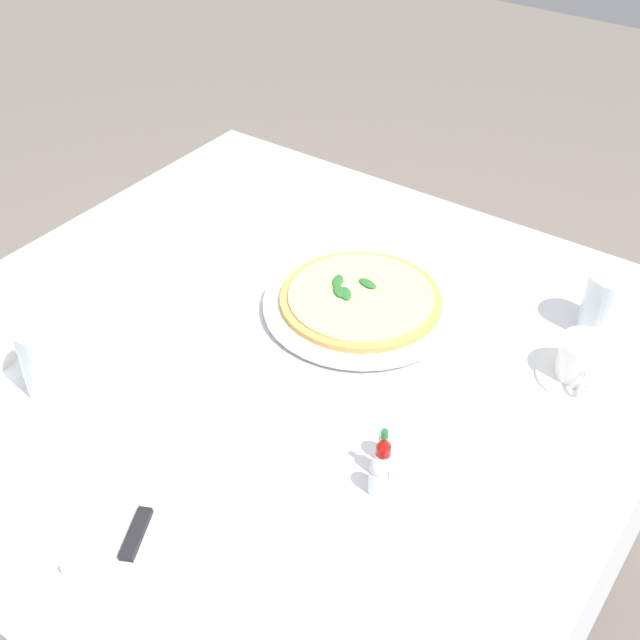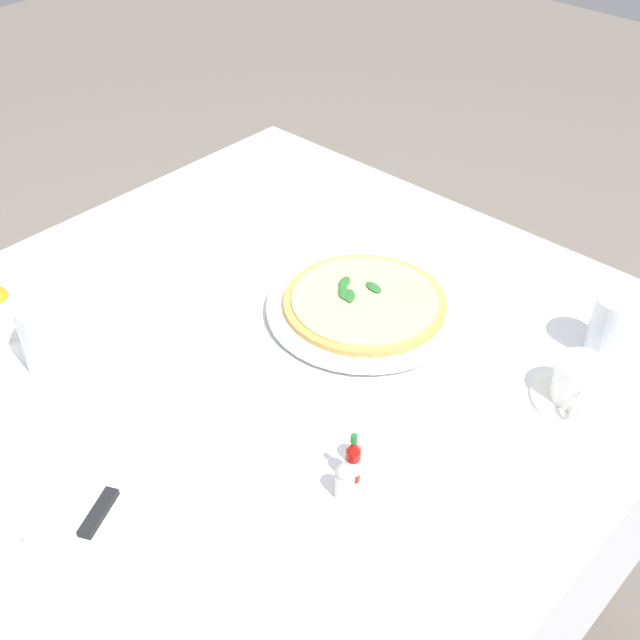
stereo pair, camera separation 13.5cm
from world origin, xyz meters
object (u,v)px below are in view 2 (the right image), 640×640
object	(u,v)px
pizza_plate	(365,308)
napkin_folded	(118,492)
water_glass_center_back	(613,329)
water_glass_far_left	(47,340)
salt_shaker	(361,451)
pepper_shaker	(345,482)
coffee_cup_near_right	(578,384)
pizza	(365,301)
dinner_knife	(118,483)
hot_sauce_bottle	(353,461)

from	to	relation	value
pizza_plate	napkin_folded	xyz separation A→B (m)	(-0.52, -0.01, -0.00)
pizza_plate	water_glass_center_back	bearing A→B (deg)	-62.81
water_glass_far_left	salt_shaker	world-z (taller)	water_glass_far_left
pepper_shaker	coffee_cup_near_right	bearing A→B (deg)	-20.05
coffee_cup_near_right	salt_shaker	distance (m)	0.35
pizza	salt_shaker	xyz separation A→B (m)	(-0.26, -0.21, 0.00)
water_glass_far_left	napkin_folded	size ratio (longest dim) A/B	0.46
pizza_plate	salt_shaker	size ratio (longest dim) A/B	5.83
pizza_plate	dinner_knife	distance (m)	0.51
hot_sauce_bottle	pizza_plate	bearing A→B (deg)	37.48
dinner_knife	pizza	bearing A→B (deg)	-24.05
pizza	dinner_knife	size ratio (longest dim) A/B	1.47
salt_shaker	pepper_shaker	size ratio (longest dim) A/B	1.00
dinner_knife	salt_shaker	distance (m)	0.32
pizza_plate	water_glass_far_left	xyz separation A→B (m)	(-0.43, 0.27, 0.04)
pizza	salt_shaker	world-z (taller)	salt_shaker
dinner_knife	pepper_shaker	xyz separation A→B (m)	(0.20, -0.22, 0.00)
water_glass_center_back	salt_shaker	bearing A→B (deg)	162.46
hot_sauce_bottle	salt_shaker	world-z (taller)	hot_sauce_bottle
hot_sauce_bottle	pepper_shaker	distance (m)	0.03
water_glass_center_back	pepper_shaker	xyz separation A→B (m)	(-0.49, 0.12, -0.02)
pizza	water_glass_far_left	size ratio (longest dim) A/B	2.36
coffee_cup_near_right	dinner_knife	distance (m)	0.66
hot_sauce_bottle	pepper_shaker	xyz separation A→B (m)	(-0.03, -0.01, -0.01)
coffee_cup_near_right	water_glass_center_back	world-z (taller)	water_glass_center_back
coffee_cup_near_right	pepper_shaker	world-z (taller)	coffee_cup_near_right
pizza_plate	salt_shaker	world-z (taller)	salt_shaker
pepper_shaker	water_glass_center_back	bearing A→B (deg)	-13.48
pizza_plate	salt_shaker	bearing A→B (deg)	-140.96
pizza	coffee_cup_near_right	bearing A→B (deg)	-82.13
pizza	water_glass_far_left	bearing A→B (deg)	147.38
water_glass_far_left	dinner_knife	xyz separation A→B (m)	(-0.09, -0.29, -0.03)
water_glass_far_left	napkin_folded	bearing A→B (deg)	-107.33
pizza_plate	water_glass_far_left	size ratio (longest dim) A/B	2.85
napkin_folded	salt_shaker	size ratio (longest dim) A/B	4.46
water_glass_center_back	salt_shaker	xyz separation A→B (m)	(-0.44, 0.14, -0.02)
dinner_knife	hot_sauce_bottle	size ratio (longest dim) A/B	2.22
napkin_folded	pizza	bearing A→B (deg)	-18.16
pizza	water_glass_center_back	xyz separation A→B (m)	(0.18, -0.35, 0.02)
pizza	water_glass_far_left	distance (m)	0.51
pizza_plate	water_glass_center_back	world-z (taller)	water_glass_center_back
coffee_cup_near_right	pepper_shaker	xyz separation A→B (m)	(-0.37, 0.13, -0.01)
pizza_plate	salt_shaker	distance (m)	0.33
pizza	water_glass_center_back	world-z (taller)	water_glass_center_back
coffee_cup_near_right	water_glass_far_left	bearing A→B (deg)	126.81
napkin_folded	dinner_knife	distance (m)	0.01
pizza_plate	pizza	xyz separation A→B (m)	(0.00, 0.00, 0.01)
salt_shaker	pepper_shaker	bearing A→B (deg)	-160.35
water_glass_center_back	pepper_shaker	bearing A→B (deg)	166.52
water_glass_far_left	dinner_knife	size ratio (longest dim) A/B	0.63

